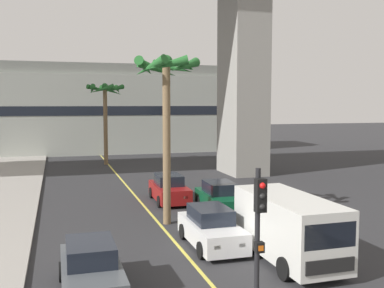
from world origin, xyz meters
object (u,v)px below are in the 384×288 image
Objects in this scene: car_queue_third at (211,228)px; traffic_light_median_near at (259,233)px; car_queue_second at (220,198)px; delivery_van at (288,226)px; palm_tree_near_median at (106,99)px; palm_tree_mid_median at (166,87)px; car_queue_fourth at (169,189)px; car_queue_front at (91,270)px.

car_queue_third is 0.98× the size of traffic_light_median_near.
car_queue_second is 5.82m from car_queue_third.
delivery_van is 28.74m from palm_tree_near_median.
delivery_van reaches higher than car_queue_second.
palm_tree_mid_median is (0.51, -21.87, 0.37)m from palm_tree_near_median.
car_queue_third is 0.99× the size of car_queue_fourth.
traffic_light_median_near is (-3.49, -4.99, 1.43)m from delivery_van.
delivery_van reaches higher than car_queue_front.
car_queue_second is at bearing -58.24° from car_queue_fourth.
car_queue_second is 0.56× the size of palm_tree_near_median.
car_queue_fourth is 0.99× the size of traffic_light_median_near.
car_queue_third is at bearing -86.89° from palm_tree_near_median.
palm_tree_mid_median reaches higher than traffic_light_median_near.
traffic_light_median_near reaches higher than car_queue_second.
car_queue_front is 5.77m from traffic_light_median_near.
car_queue_second is at bearing 49.99° from car_queue_front.
traffic_light_median_near is at bearing -100.80° from car_queue_third.
car_queue_fourth is 0.79× the size of delivery_van.
car_queue_third is at bearing 130.38° from delivery_van.
palm_tree_near_median reaches higher than car_queue_second.
palm_tree_mid_median is at bearing 60.59° from car_queue_front.
palm_tree_mid_median is (0.53, 11.25, 3.70)m from traffic_light_median_near.
traffic_light_median_near is 0.56× the size of palm_tree_near_median.
car_queue_second is at bearing 73.62° from traffic_light_median_near.
delivery_van is at bearing -82.97° from palm_tree_near_median.
car_queue_front is 1.00× the size of car_queue_third.
traffic_light_median_near reaches higher than delivery_van.
palm_tree_mid_median reaches higher than car_queue_third.
car_queue_third is at bearing 79.20° from traffic_light_median_near.
car_queue_fourth is 18.07m from palm_tree_near_median.
traffic_light_median_near is 33.29m from palm_tree_near_median.
delivery_van is (6.97, 0.85, 0.57)m from car_queue_front.
traffic_light_median_near reaches higher than car_queue_front.
traffic_light_median_near reaches higher than car_queue_third.
traffic_light_median_near is (-1.42, -7.43, 1.99)m from car_queue_third.
palm_tree_near_median is (0.02, 33.12, 3.33)m from traffic_light_median_near.
car_queue_second is 21.37m from palm_tree_near_median.
car_queue_front is 0.52× the size of palm_tree_mid_median.
traffic_light_median_near is (-1.78, -15.94, 1.99)m from car_queue_fourth.
car_queue_front is 0.55× the size of palm_tree_near_median.
delivery_van is 0.67× the size of palm_tree_mid_median.
delivery_van is 1.25× the size of traffic_light_median_near.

